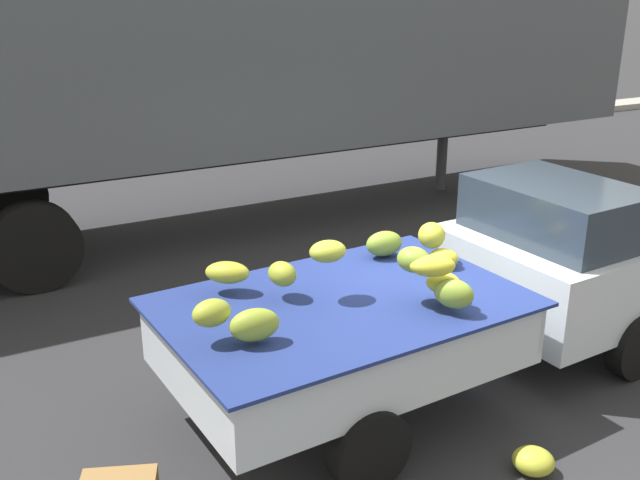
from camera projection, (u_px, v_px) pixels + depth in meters
The scene contains 5 objects.
ground at pixel (434, 370), 6.97m from camera, with size 220.00×220.00×0.00m, color #28282B.
curb_strip at pixel (161, 152), 15.19m from camera, with size 80.00×0.80×0.16m, color gray.
pickup_truck at pixel (521, 273), 6.93m from camera, with size 5.24×2.29×1.70m.
semi_trailer at pixel (262, 49), 10.48m from camera, with size 12.09×3.04×3.95m.
fallen_banana_bunch_by_wheel at pixel (533, 461), 5.49m from camera, with size 0.31×0.28×0.20m, color gold.
Camera 1 is at (-3.72, -4.99, 3.53)m, focal length 41.06 mm.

